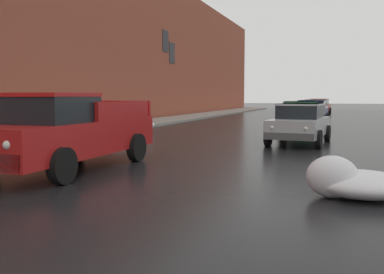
# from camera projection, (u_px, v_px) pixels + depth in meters

# --- Properties ---
(left_sidewalk_slab) EXTENTS (2.87, 80.00, 0.14)m
(left_sidewalk_slab) POSITION_uv_depth(u_px,v_px,m) (90.00, 131.00, 19.96)
(left_sidewalk_slab) COLOR gray
(left_sidewalk_slab) RESTS_ON ground
(brick_townhouse_facade) EXTENTS (0.63, 80.00, 10.50)m
(brick_townhouse_facade) POSITION_uv_depth(u_px,v_px,m) (52.00, 20.00, 20.10)
(brick_townhouse_facade) COLOR #9E4C38
(brick_townhouse_facade) RESTS_ON ground
(snow_bank_near_corner_left) EXTENTS (2.35, 1.10, 0.73)m
(snow_bank_near_corner_left) POSITION_uv_depth(u_px,v_px,m) (130.00, 125.00, 19.96)
(snow_bank_near_corner_left) COLOR white
(snow_bank_near_corner_left) RESTS_ON ground
(snow_bank_along_left_kerb) EXTENTS (1.71, 1.37, 0.71)m
(snow_bank_along_left_kerb) POSITION_uv_depth(u_px,v_px,m) (353.00, 182.00, 7.13)
(snow_bank_along_left_kerb) COLOR white
(snow_bank_along_left_kerb) RESTS_ON ground
(pickup_truck_red_approaching_near_lane) EXTENTS (2.15, 5.25, 1.76)m
(pickup_truck_red_approaching_near_lane) POSITION_uv_depth(u_px,v_px,m) (65.00, 131.00, 9.80)
(pickup_truck_red_approaching_near_lane) COLOR red
(pickup_truck_red_approaching_near_lane) RESTS_ON ground
(sedan_silver_parked_kerbside_close) EXTENTS (2.07, 4.05, 1.42)m
(sedan_silver_parked_kerbside_close) POSITION_uv_depth(u_px,v_px,m) (300.00, 122.00, 15.21)
(sedan_silver_parked_kerbside_close) COLOR #B7B7BC
(sedan_silver_parked_kerbside_close) RESTS_ON ground
(sedan_green_parked_kerbside_mid) EXTENTS (2.25, 3.98, 1.42)m
(sedan_green_parked_kerbside_mid) POSITION_uv_depth(u_px,v_px,m) (300.00, 115.00, 21.07)
(sedan_green_parked_kerbside_mid) COLOR #1E5633
(sedan_green_parked_kerbside_mid) RESTS_ON ground
(sedan_darkblue_parked_far_down_block) EXTENTS (2.04, 4.39, 1.42)m
(sedan_darkblue_parked_far_down_block) POSITION_uv_depth(u_px,v_px,m) (312.00, 111.00, 26.73)
(sedan_darkblue_parked_far_down_block) COLOR navy
(sedan_darkblue_parked_far_down_block) RESTS_ON ground
(sedan_white_queued_behind_truck) EXTENTS (1.96, 3.88, 1.42)m
(sedan_white_queued_behind_truck) POSITION_uv_depth(u_px,v_px,m) (315.00, 108.00, 32.11)
(sedan_white_queued_behind_truck) COLOR silver
(sedan_white_queued_behind_truck) RESTS_ON ground
(sedan_red_at_far_intersection) EXTENTS (2.03, 4.25, 1.42)m
(sedan_red_at_far_intersection) POSITION_uv_depth(u_px,v_px,m) (319.00, 106.00, 38.81)
(sedan_red_at_far_intersection) COLOR red
(sedan_red_at_far_intersection) RESTS_ON ground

